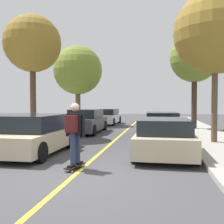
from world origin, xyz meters
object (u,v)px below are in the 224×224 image
at_px(parked_car_left_nearest, 35,135).
at_px(street_tree_right_nearest, 215,33).
at_px(street_tree_right_near, 195,58).
at_px(skateboarder, 75,130).
at_px(parked_car_right_near, 162,124).
at_px(street_tree_left_nearest, 33,44).
at_px(fire_hydrant, 4,137).
at_px(parked_car_right_nearest, 164,137).
at_px(skateboard, 75,166).
at_px(parked_car_left_near, 86,121).
at_px(parked_car_left_far, 107,117).
at_px(street_tree_left_near, 78,70).

distance_m(parked_car_left_nearest, street_tree_right_nearest, 8.45).
relative_size(street_tree_right_near, skateboarder, 3.70).
xyz_separation_m(parked_car_right_near, street_tree_left_nearest, (-6.70, -1.51, 4.23)).
height_order(street_tree_left_nearest, fire_hydrant, street_tree_left_nearest).
bearing_deg(fire_hydrant, parked_car_left_nearest, -17.90).
distance_m(street_tree_left_nearest, street_tree_right_nearest, 8.94).
height_order(street_tree_right_nearest, fire_hydrant, street_tree_right_nearest).
distance_m(parked_car_right_nearest, street_tree_right_nearest, 5.40).
height_order(fire_hydrant, skateboard, fire_hydrant).
height_order(parked_car_left_nearest, parked_car_left_near, parked_car_left_near).
relative_size(parked_car_right_near, skateboard, 5.16).
bearing_deg(skateboarder, fire_hydrant, 145.78).
relative_size(parked_car_left_near, skateboarder, 2.78).
height_order(parked_car_left_far, street_tree_left_near, street_tree_left_near).
height_order(parked_car_left_nearest, parked_car_right_nearest, parked_car_left_nearest).
bearing_deg(skateboard, fire_hydrant, 146.20).
relative_size(parked_car_left_near, street_tree_left_near, 0.74).
relative_size(parked_car_left_nearest, street_tree_right_nearest, 0.65).
bearing_deg(skateboard, street_tree_right_nearest, 47.55).
bearing_deg(parked_car_left_near, street_tree_right_near, 20.43).
xyz_separation_m(fire_hydrant, skateboard, (3.61, -2.42, -0.40)).
bearing_deg(parked_car_left_far, skateboarder, -82.36).
distance_m(parked_car_left_nearest, street_tree_left_nearest, 6.40).
height_order(parked_car_left_near, parked_car_right_nearest, parked_car_left_near).
distance_m(street_tree_right_nearest, street_tree_right_near, 6.35).
distance_m(parked_car_right_nearest, street_tree_right_near, 10.19).
bearing_deg(fire_hydrant, street_tree_right_nearest, 17.63).
bearing_deg(parked_car_left_far, street_tree_right_nearest, -57.69).
height_order(parked_car_left_near, parked_car_left_far, parked_car_left_near).
height_order(parked_car_left_nearest, street_tree_right_near, street_tree_right_near).
bearing_deg(street_tree_right_nearest, parked_car_left_nearest, -155.24).
bearing_deg(skateboarder, street_tree_left_near, 106.56).
height_order(parked_car_left_far, street_tree_right_nearest, street_tree_right_nearest).
bearing_deg(parked_car_left_nearest, skateboarder, -43.08).
bearing_deg(parked_car_right_near, parked_car_right_nearest, -90.02).
bearing_deg(parked_car_left_nearest, skateboard, -42.49).
height_order(parked_car_left_far, street_tree_left_nearest, street_tree_left_nearest).
distance_m(street_tree_left_near, street_tree_right_nearest, 12.83).
bearing_deg(parked_car_left_nearest, fire_hydrant, 162.10).
bearing_deg(parked_car_left_far, parked_car_left_nearest, -90.01).
relative_size(street_tree_left_nearest, street_tree_right_nearest, 0.98).
relative_size(parked_car_left_near, fire_hydrant, 6.73).
distance_m(parked_car_left_nearest, street_tree_left_near, 13.12).
height_order(parked_car_left_nearest, skateboard, parked_car_left_nearest).
height_order(parked_car_left_nearest, street_tree_left_nearest, street_tree_left_nearest).
bearing_deg(parked_car_left_nearest, street_tree_right_near, 54.62).
xyz_separation_m(parked_car_right_nearest, street_tree_right_nearest, (2.16, 2.72, 4.14)).
relative_size(parked_car_right_near, street_tree_left_nearest, 0.71).
distance_m(parked_car_left_nearest, street_tree_right_near, 12.28).
distance_m(parked_car_right_near, skateboard, 8.14).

